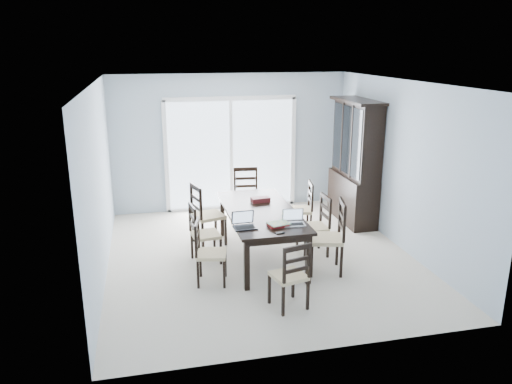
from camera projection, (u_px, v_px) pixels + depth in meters
floor at (260, 257)px, 7.59m from camera, size 5.00×5.00×0.00m
ceiling at (261, 82)px, 6.85m from camera, size 5.00×5.00×0.00m
back_wall at (231, 143)px, 9.56m from camera, size 4.50×0.02×2.60m
wall_left at (99, 183)px, 6.74m from camera, size 0.02×5.00×2.60m
wall_right at (402, 166)px, 7.70m from camera, size 0.02×5.00×2.60m
balcony at (224, 195)px, 10.88m from camera, size 4.50×2.00×0.10m
railing at (216, 159)px, 11.64m from camera, size 4.50×0.06×1.10m
dining_table at (261, 215)px, 7.40m from camera, size 1.00×2.20×0.75m
china_hutch at (355, 163)px, 8.88m from camera, size 0.50×1.38×2.20m
sliding_door at (231, 154)px, 9.60m from camera, size 2.52×0.05×2.18m
chair_left_near at (205, 245)px, 6.62m from camera, size 0.46×0.45×1.01m
chair_left_mid at (200, 227)px, 7.25m from camera, size 0.44×0.43×1.03m
chair_left_far at (203, 208)px, 7.89m from camera, size 0.55×0.54×1.16m
chair_right_near at (333, 229)px, 6.93m from camera, size 0.56×0.55×1.20m
chair_right_mid at (319, 219)px, 7.55m from camera, size 0.43×0.41×1.07m
chair_right_far at (304, 203)px, 8.37m from camera, size 0.46×0.45×1.04m
chair_end_near at (293, 269)px, 5.92m from camera, size 0.46×0.47×1.01m
chair_end_far at (246, 190)px, 8.91m from camera, size 0.48×0.49×1.16m
laptop_dark at (245, 225)px, 6.62m from camera, size 0.32×0.23×0.21m
laptop_silver at (294, 222)px, 6.74m from camera, size 0.32×0.24×0.20m
book_stack at (278, 224)px, 6.71m from camera, size 0.32×0.28×0.05m
cell_phone at (280, 233)px, 6.45m from camera, size 0.13×0.08×0.01m
game_box at (260, 200)px, 7.74m from camera, size 0.30×0.17×0.07m
hot_tub at (204, 172)px, 10.80m from camera, size 1.81×1.63×0.89m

